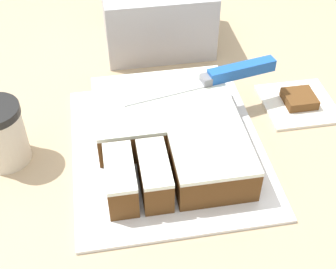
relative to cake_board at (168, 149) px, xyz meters
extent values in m
cube|color=tan|center=(-0.06, 0.09, -0.47)|extent=(1.40, 1.10, 0.94)
cube|color=white|center=(0.00, 0.00, 0.00)|extent=(0.32, 0.36, 0.01)
cube|color=brown|center=(0.00, 0.06, 0.03)|extent=(0.23, 0.17, 0.06)
cube|color=white|center=(0.00, 0.06, 0.06)|extent=(0.23, 0.17, 0.01)
cube|color=brown|center=(0.06, -0.08, 0.03)|extent=(0.12, 0.11, 0.06)
cube|color=white|center=(0.06, -0.08, 0.06)|extent=(0.12, 0.11, 0.01)
cube|color=brown|center=(-0.09, -0.09, 0.03)|extent=(0.04, 0.10, 0.06)
cube|color=white|center=(-0.09, -0.09, 0.06)|extent=(0.04, 0.10, 0.01)
cube|color=brown|center=(-0.04, -0.09, 0.03)|extent=(0.04, 0.10, 0.06)
cube|color=white|center=(-0.04, -0.09, 0.06)|extent=(0.04, 0.10, 0.01)
cube|color=silver|center=(0.01, 0.07, 0.07)|extent=(0.16, 0.05, 0.00)
cube|color=slate|center=(0.08, 0.09, 0.07)|extent=(0.02, 0.03, 0.02)
cube|color=#1E59B2|center=(0.15, 0.10, 0.08)|extent=(0.13, 0.05, 0.02)
cylinder|color=beige|center=(-0.27, 0.03, 0.05)|extent=(0.08, 0.08, 0.10)
cube|color=white|center=(0.27, 0.08, 0.00)|extent=(0.13, 0.13, 0.01)
cube|color=brown|center=(0.27, 0.08, 0.01)|extent=(0.06, 0.06, 0.02)
cube|color=#B2B2B7|center=(0.04, 0.35, 0.07)|extent=(0.23, 0.19, 0.14)
camera|label=1|loc=(-0.10, -0.56, 0.56)|focal=50.00mm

